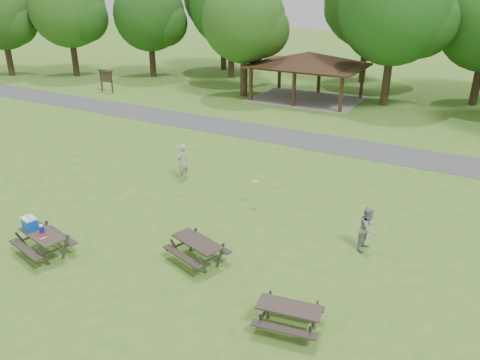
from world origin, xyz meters
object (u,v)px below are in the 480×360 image
Objects in this scene: picnic_table_near at (38,233)px; frisbee_thrower at (183,162)px; frisbee_catcher at (368,228)px; picnic_table_middle at (197,246)px.

picnic_table_near is 1.27× the size of frisbee_thrower.
frisbee_catcher is (9.98, 5.86, 0.05)m from picnic_table_near.
frisbee_thrower is at bearing 86.49° from picnic_table_near.
frisbee_catcher is (4.82, 3.63, 0.22)m from picnic_table_middle.
picnic_table_middle is (5.16, 2.23, -0.17)m from picnic_table_near.
frisbee_catcher reaches higher than picnic_table_near.
picnic_table_near is 11.58m from frisbee_catcher.
picnic_table_middle is at bearing 136.41° from frisbee_catcher.
picnic_table_near is at bearing -1.11° from frisbee_thrower.
picnic_table_middle is 7.37m from frisbee_thrower.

